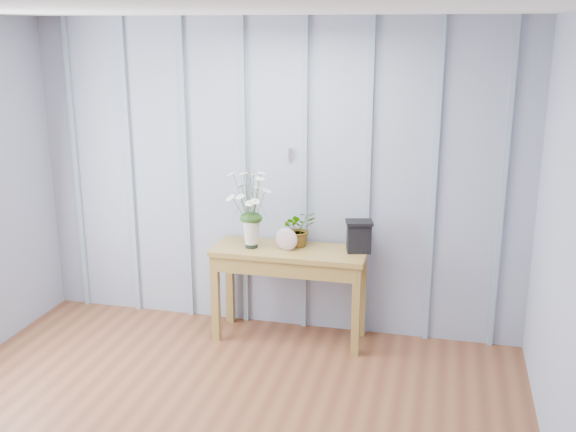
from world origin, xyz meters
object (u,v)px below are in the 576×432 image
(felt_disc_vessel, at_px, (287,239))
(carved_box, at_px, (359,236))
(sideboard, at_px, (289,263))
(daisy_vase, at_px, (251,199))

(felt_disc_vessel, xyz_separation_m, carved_box, (0.54, 0.10, 0.04))
(felt_disc_vessel, bearing_deg, carved_box, 18.33)
(sideboard, height_order, daisy_vase, daisy_vase)
(daisy_vase, bearing_deg, felt_disc_vessel, -1.03)
(sideboard, bearing_deg, carved_box, 6.73)
(daisy_vase, xyz_separation_m, carved_box, (0.83, 0.10, -0.26))
(carved_box, bearing_deg, sideboard, -173.27)
(daisy_vase, distance_m, felt_disc_vessel, 0.41)
(sideboard, relative_size, daisy_vase, 1.94)
(felt_disc_vessel, bearing_deg, daisy_vase, -173.15)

